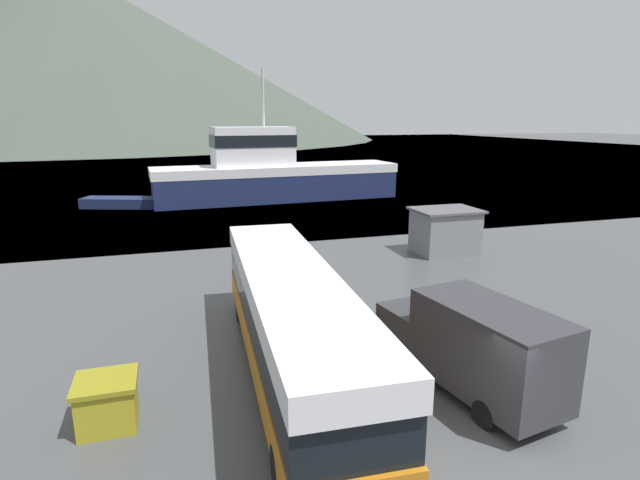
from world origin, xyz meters
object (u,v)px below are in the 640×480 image
tour_bus (291,317)px  delivery_van (472,343)px  small_boat (129,203)px  storage_bin (107,402)px  fishing_boat (272,173)px  dock_kiosk (445,231)px

tour_bus → delivery_van: 5.01m
tour_bus → small_boat: tour_bus is taller
storage_bin → small_boat: size_ratio=0.19×
fishing_boat → small_boat: fishing_boat is taller
tour_bus → small_boat: bearing=104.6°
storage_bin → tour_bus: bearing=13.4°
small_boat → tour_bus: bearing=31.1°
delivery_van → small_boat: 34.96m
dock_kiosk → small_boat: 26.94m
dock_kiosk → small_boat: dock_kiosk is taller
tour_bus → fishing_boat: 31.95m
delivery_van → fishing_boat: size_ratio=0.27×
tour_bus → dock_kiosk: bearing=46.3°
dock_kiosk → small_boat: bearing=130.9°
tour_bus → fishing_boat: bearing=82.2°
delivery_van → small_boat: size_ratio=0.78×
fishing_boat → small_boat: 12.48m
storage_bin → dock_kiosk: bearing=36.3°
fishing_boat → dock_kiosk: fishing_boat is taller
fishing_boat → dock_kiosk: (5.33, -20.74, -1.20)m
fishing_boat → storage_bin: 34.31m
tour_bus → storage_bin: bearing=-163.6°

